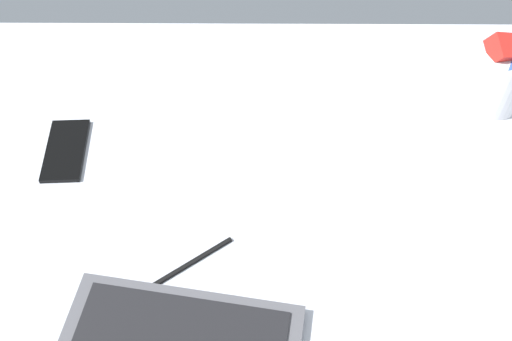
{
  "coord_description": "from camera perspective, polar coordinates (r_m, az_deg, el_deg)",
  "views": [
    {
      "loc": [
        13.61,
        36.25,
        99.57
      ],
      "look_at": [
        13.96,
        -24.75,
        24.0
      ],
      "focal_mm": 42.75,
      "sensor_mm": 36.0,
      "label": 1
    }
  ],
  "objects": [
    {
      "name": "snack_cup",
      "position": [
        1.2,
        22.05,
        7.92
      ],
      "size": [
        9.72,
        9.8,
        14.88
      ],
      "color": "silver",
      "rests_on": "bed_mattress"
    },
    {
      "name": "cell_phone",
      "position": [
        1.12,
        -17.38,
        1.82
      ],
      "size": [
        7.47,
        14.31,
        0.8
      ],
      "primitive_type": "cube",
      "rotation": [
        0.0,
        0.0,
        3.19
      ],
      "color": "black",
      "rests_on": "bed_mattress"
    },
    {
      "name": "charger_cable",
      "position": [
        0.94,
        -6.67,
        -8.93
      ],
      "size": [
        14.1,
        10.48,
        0.6
      ],
      "primitive_type": "cube",
      "rotation": [
        0.0,
        0.0,
        0.63
      ],
      "color": "black",
      "rests_on": "bed_mattress"
    }
  ]
}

